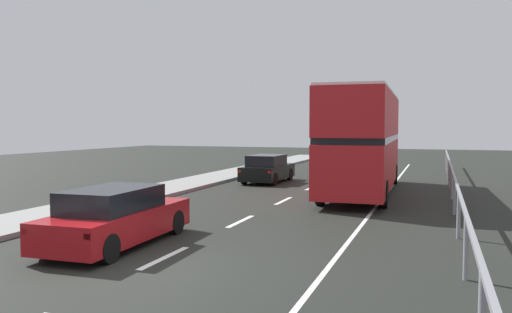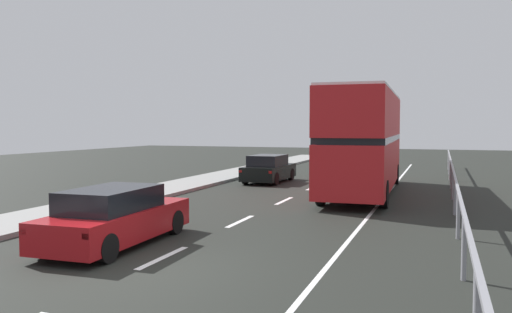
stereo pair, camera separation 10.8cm
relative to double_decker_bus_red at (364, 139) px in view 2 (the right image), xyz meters
name	(u,v)px [view 2 (the right image)]	position (x,y,z in m)	size (l,w,h in m)	color
ground_plane	(140,271)	(-2.60, -13.51, -2.39)	(73.23, 120.00, 0.10)	black
lane_paint_markings	(332,210)	(-0.37, -4.94, -2.34)	(3.71, 46.00, 0.01)	silver
bridge_side_railing	(455,185)	(3.58, -4.51, -1.34)	(0.10, 42.00, 1.23)	gray
double_decker_bus_red	(364,139)	(0.00, 0.00, 0.00)	(2.84, 11.05, 4.37)	red
hatchback_car_near	(115,217)	(-4.30, -11.92, -1.66)	(1.89, 4.59, 1.42)	maroon
sedan_car_ahead	(269,169)	(-5.30, 2.84, -1.66)	(1.83, 4.09, 1.43)	black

